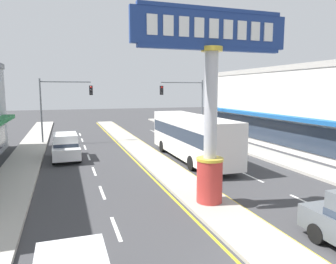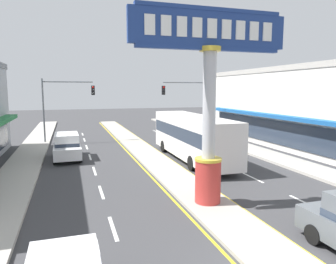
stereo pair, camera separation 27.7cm
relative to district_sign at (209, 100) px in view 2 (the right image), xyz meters
The scene contains 10 objects.
median_strip 12.91m from the district_sign, 90.00° to the left, with size 2.19×52.00×0.14m, color #A39E93.
sidewalk_left 14.20m from the district_sign, 131.56° to the left, with size 2.42×60.00×0.18m, color #ADA89E.
sidewalk_right 14.20m from the district_sign, 48.44° to the left, with size 2.42×60.00×0.18m, color #ADA89E.
lane_markings 11.68m from the district_sign, 90.00° to the left, with size 8.93×52.00×0.01m.
district_sign is the anchor object (origin of this frame).
storefront_right 18.79m from the district_sign, 37.89° to the left, with size 8.07×24.16×7.16m.
traffic_light_left_side 20.44m from the district_sign, 108.06° to the left, with size 4.86×0.46×6.20m.
traffic_light_right_side 19.72m from the district_sign, 71.27° to the left, with size 4.86×0.46×6.20m.
bus_far_right_lane 9.65m from the district_sign, 72.68° to the left, with size 2.62×11.21×3.26m.
suv_near_left_lane 13.85m from the district_sign, 116.96° to the left, with size 2.04×4.64×1.90m.
Camera 2 is at (-5.80, -6.54, 5.15)m, focal length 33.74 mm.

